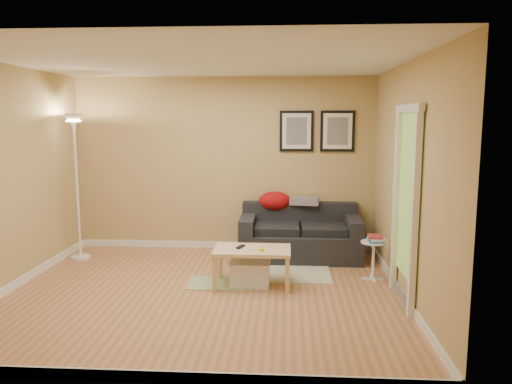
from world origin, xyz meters
TOP-DOWN VIEW (x-y plane):
  - floor at (0.00, 0.00)m, footprint 4.50×4.50m
  - ceiling at (0.00, 0.00)m, footprint 4.50×4.50m
  - wall_back at (0.00, 2.00)m, footprint 4.50×0.00m
  - wall_front at (0.00, -2.00)m, footprint 4.50×0.00m
  - wall_left at (-2.25, 0.00)m, footprint 0.00×4.00m
  - wall_right at (2.25, 0.00)m, footprint 0.00×4.00m
  - baseboard_back at (0.00, 1.99)m, footprint 4.50×0.02m
  - baseboard_front at (0.00, -1.99)m, footprint 4.50×0.02m
  - baseboard_left at (-2.24, 0.00)m, footprint 0.02×4.00m
  - baseboard_right at (2.24, 0.00)m, footprint 0.02×4.00m
  - sofa at (1.14, 1.53)m, footprint 1.70×0.90m
  - red_throw at (0.77, 1.84)m, footprint 0.48×0.36m
  - plaid_throw at (1.21, 1.81)m, footprint 0.45×0.32m
  - framed_print_left at (1.08, 1.98)m, footprint 0.50×0.04m
  - framed_print_right at (1.68, 1.98)m, footprint 0.50×0.04m
  - area_rug at (0.89, 0.79)m, footprint 1.25×0.85m
  - green_runner at (0.12, 0.31)m, footprint 0.70×0.50m
  - coffee_table at (0.54, 0.28)m, footprint 1.02×0.77m
  - remote_control at (0.40, 0.32)m, footprint 0.10×0.17m
  - tape_roll at (0.65, 0.18)m, footprint 0.07×0.07m
  - storage_bin at (0.51, 0.29)m, footprint 0.48×0.35m
  - side_table at (2.02, 0.59)m, footprint 0.32×0.32m
  - book_stack at (2.04, 0.59)m, footprint 0.21×0.26m
  - floor_lamp at (-2.00, 1.30)m, footprint 0.27×0.27m
  - doorway at (2.20, -0.15)m, footprint 0.12×1.01m

SIDE VIEW (x-z plane):
  - floor at x=0.00m, z-range 0.00..0.00m
  - area_rug at x=0.89m, z-range 0.00..0.01m
  - green_runner at x=0.12m, z-range 0.00..0.01m
  - baseboard_back at x=0.00m, z-range 0.00..0.10m
  - baseboard_front at x=0.00m, z-range 0.00..0.10m
  - baseboard_left at x=-2.24m, z-range 0.00..0.10m
  - baseboard_right at x=2.24m, z-range 0.00..0.10m
  - storage_bin at x=0.51m, z-range 0.00..0.30m
  - coffee_table at x=0.54m, z-range 0.00..0.45m
  - side_table at x=2.02m, z-range 0.00..0.49m
  - sofa at x=1.14m, z-range 0.00..0.75m
  - remote_control at x=0.40m, z-range 0.45..0.47m
  - tape_roll at x=0.65m, z-range 0.45..0.48m
  - book_stack at x=2.04m, z-range 0.49..0.56m
  - red_throw at x=0.77m, z-range 0.63..0.91m
  - plaid_throw at x=1.21m, z-range 0.73..0.83m
  - floor_lamp at x=-2.00m, z-range -0.06..2.01m
  - doorway at x=2.20m, z-range -0.04..2.09m
  - wall_back at x=0.00m, z-range -0.95..3.55m
  - wall_front at x=0.00m, z-range -0.95..3.55m
  - wall_left at x=-2.25m, z-range -0.70..3.30m
  - wall_right at x=2.25m, z-range -0.70..3.30m
  - framed_print_left at x=1.08m, z-range 1.50..2.10m
  - framed_print_right at x=1.68m, z-range 1.50..2.10m
  - ceiling at x=0.00m, z-range 2.60..2.60m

